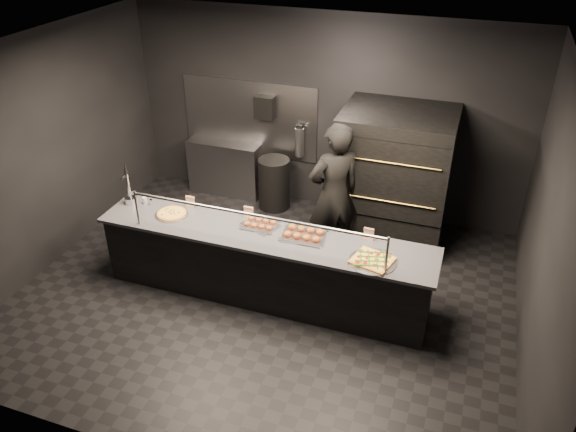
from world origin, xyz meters
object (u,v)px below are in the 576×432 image
object	(u,v)px
square_pizza	(372,260)
trash_bin	(274,184)
round_pizza	(172,214)
fire_extinguisher	(299,142)
slider_tray_a	(260,224)
beer_tap	(129,192)
service_counter	(264,265)
worker	(334,194)
towel_dispenser	(265,107)
pizza_oven	(394,176)
slider_tray_b	(304,234)
prep_shelf	(225,168)

from	to	relation	value
square_pizza	trash_bin	xyz separation A→B (m)	(-2.01, 2.29, -0.53)
round_pizza	fire_extinguisher	bearing A→B (deg)	69.61
round_pizza	slider_tray_a	xyz separation A→B (m)	(1.13, 0.12, 0.01)
beer_tap	trash_bin	xyz separation A→B (m)	(1.21, 2.04, -0.67)
service_counter	beer_tap	size ratio (longest dim) A/B	7.17
service_counter	square_pizza	xyz separation A→B (m)	(1.33, -0.15, 0.47)
fire_extinguisher	worker	distance (m)	1.61
towel_dispenser	round_pizza	distance (m)	2.47
towel_dispenser	trash_bin	xyz separation A→B (m)	(0.23, -0.25, -1.14)
pizza_oven	slider_tray_b	world-z (taller)	pizza_oven
service_counter	fire_extinguisher	world-z (taller)	service_counter
service_counter	trash_bin	distance (m)	2.24
pizza_oven	round_pizza	bearing A→B (deg)	-142.31
square_pizza	beer_tap	bearing A→B (deg)	175.47
slider_tray_a	slider_tray_b	bearing A→B (deg)	-4.99
beer_tap	slider_tray_a	bearing A→B (deg)	1.24
pizza_oven	worker	size ratio (longest dim) A/B	0.97
towel_dispenser	slider_tray_a	distance (m)	2.46
square_pizza	prep_shelf	bearing A→B (deg)	139.90
towel_dispenser	prep_shelf	bearing A→B (deg)	-174.29
beer_tap	slider_tray_b	world-z (taller)	beer_tap
beer_tap	slider_tray_b	distance (m)	2.35
slider_tray_a	prep_shelf	bearing A→B (deg)	124.56
worker	pizza_oven	bearing A→B (deg)	-167.71
fire_extinguisher	square_pizza	distance (m)	3.06
service_counter	slider_tray_a	bearing A→B (deg)	124.92
slider_tray_a	worker	distance (m)	1.15
pizza_oven	round_pizza	distance (m)	3.08
service_counter	slider_tray_b	world-z (taller)	service_counter
prep_shelf	fire_extinguisher	size ratio (longest dim) A/B	2.38
service_counter	trash_bin	size ratio (longest dim) A/B	5.00
square_pizza	slider_tray_b	bearing A→B (deg)	164.29
towel_dispenser	fire_extinguisher	distance (m)	0.74
round_pizza	slider_tray_a	distance (m)	1.14
round_pizza	worker	distance (m)	2.09
beer_tap	trash_bin	distance (m)	2.46
fire_extinguisher	beer_tap	size ratio (longest dim) A/B	0.88
prep_shelf	square_pizza	bearing A→B (deg)	-40.10
slider_tray_b	trash_bin	size ratio (longest dim) A/B	0.67
towel_dispenser	slider_tray_a	xyz separation A→B (m)	(0.80, -2.25, -0.60)
worker	beer_tap	bearing A→B (deg)	-18.08
round_pizza	slider_tray_b	bearing A→B (deg)	2.51
pizza_oven	square_pizza	xyz separation A→B (m)	(0.13, -2.05, -0.03)
prep_shelf	slider_tray_b	xyz separation A→B (m)	(2.07, -2.23, 0.50)
prep_shelf	fire_extinguisher	distance (m)	1.39
service_counter	pizza_oven	bearing A→B (deg)	57.73
prep_shelf	worker	xyz separation A→B (m)	(2.16, -1.24, 0.54)
service_counter	beer_tap	world-z (taller)	beer_tap
fire_extinguisher	trash_bin	world-z (taller)	fire_extinguisher
slider_tray_b	pizza_oven	bearing A→B (deg)	67.97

